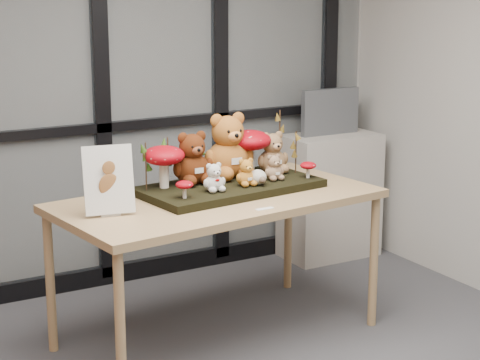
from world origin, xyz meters
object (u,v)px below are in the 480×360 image
bear_beige_small (274,166)px  cabinet (330,196)px  bear_brown_medium (192,155)px  mushroom_front_left (184,189)px  monitor (330,112)px  display_table (217,208)px  sign_holder (109,182)px  bear_white_bow (214,176)px  mushroom_back_right (250,150)px  bear_small_yellow (246,171)px  mushroom_back_left (164,165)px  diorama_tray (230,187)px  mushroom_front_right (308,169)px  bear_pooh_yellow (227,142)px  plush_cream_hedgehog (258,176)px  bear_tan_back (272,150)px

bear_beige_small → cabinet: 1.42m
bear_brown_medium → mushroom_front_left: (-0.18, -0.28, -0.11)m
bear_beige_small → monitor: 1.35m
display_table → sign_holder: sign_holder is taller
bear_white_bow → mushroom_back_right: 0.47m
bear_small_yellow → mushroom_back_left: mushroom_back_left is taller
diorama_tray → bear_brown_medium: bearing=142.5°
bear_brown_medium → monitor: (1.45, 0.73, 0.03)m
bear_white_bow → mushroom_front_left: size_ratio=1.67×
mushroom_back_left → bear_brown_medium: bearing=5.3°
mushroom_front_left → mushroom_front_right: same height
bear_pooh_yellow → mushroom_back_left: (-0.43, -0.05, -0.08)m
bear_pooh_yellow → mushroom_back_right: size_ratio=1.45×
bear_pooh_yellow → sign_holder: (-0.83, -0.28, -0.08)m
mushroom_back_left → mushroom_front_left: (-0.00, -0.26, -0.08)m
bear_small_yellow → sign_holder: 0.82m
mushroom_front_right → bear_beige_small: bearing=163.4°
bear_pooh_yellow → sign_holder: 0.88m
diorama_tray → display_table: bearing=-153.4°
bear_brown_medium → bear_small_yellow: 0.31m
sign_holder → bear_white_bow: bearing=13.0°
bear_white_bow → bear_beige_small: bearing=2.2°
bear_beige_small → bear_small_yellow: bearing=-175.3°
bear_brown_medium → cabinet: size_ratio=0.36×
diorama_tray → bear_beige_small: size_ratio=6.23×
plush_cream_hedgehog → sign_holder: sign_holder is taller
display_table → sign_holder: bearing=178.2°
bear_small_yellow → mushroom_back_left: 0.45m
display_table → mushroom_front_right: bearing=-9.2°
sign_holder → cabinet: 2.31m
diorama_tray → bear_white_bow: 0.22m
mushroom_front_left → bear_beige_small: bearing=11.1°
bear_brown_medium → bear_tan_back: (0.53, 0.01, -0.03)m
bear_tan_back → bear_white_bow: bear_tan_back is taller
bear_brown_medium → plush_cream_hedgehog: bear_brown_medium is taller
mushroom_front_left → monitor: bearing=31.6°
bear_white_bow → bear_brown_medium: bearing=88.1°
bear_pooh_yellow → mushroom_front_right: size_ratio=3.95×
mushroom_back_left → monitor: size_ratio=0.56×
bear_small_yellow → cabinet: 1.60m
sign_holder → plush_cream_hedgehog: bearing=12.8°
diorama_tray → sign_holder: size_ratio=2.85×
bear_small_yellow → mushroom_front_right: (0.40, -0.02, -0.03)m
display_table → bear_brown_medium: 0.33m
bear_pooh_yellow → bear_tan_back: 0.29m
plush_cream_hedgehog → bear_tan_back: bearing=37.5°
bear_brown_medium → monitor: 1.62m
display_table → monitor: 1.69m
bear_pooh_yellow → mushroom_back_left: bear_pooh_yellow is taller
bear_brown_medium → mushroom_back_right: 0.40m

